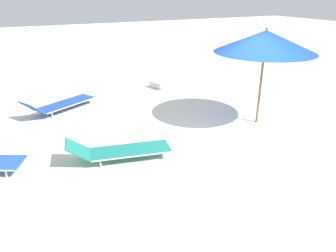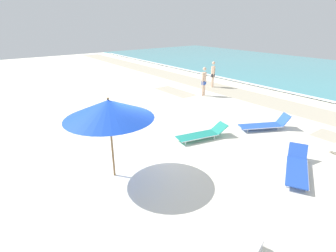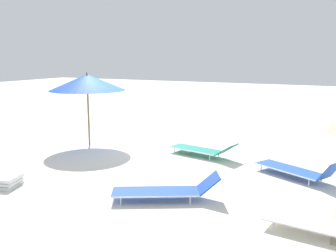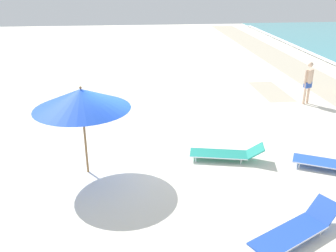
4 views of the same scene
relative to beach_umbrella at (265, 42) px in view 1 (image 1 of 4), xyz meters
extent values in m
cube|color=silver|center=(-0.74, 1.35, -2.19)|extent=(60.00, 60.00, 0.16)
cylinder|color=olive|center=(0.00, 0.00, -1.05)|extent=(0.06, 0.06, 2.12)
cone|color=blue|center=(0.00, 0.00, 0.01)|extent=(2.51, 2.51, 0.53)
cylinder|color=#13359C|center=(0.00, 0.00, -0.25)|extent=(2.43, 2.43, 0.01)
sphere|color=olive|center=(0.00, 0.00, 0.30)|extent=(0.07, 0.07, 0.07)
cube|color=white|center=(4.34, 0.22, -2.05)|extent=(1.08, 1.90, 0.03)
cube|color=silver|center=(4.34, 0.22, -2.08)|extent=(1.10, 1.93, 0.04)
cube|color=white|center=(4.34, 0.24, -1.97)|extent=(1.08, 1.90, 0.03)
cube|color=silver|center=(4.34, 0.24, -2.00)|extent=(1.10, 1.93, 0.04)
cube|color=white|center=(4.34, 0.25, -1.88)|extent=(1.08, 1.90, 0.03)
cube|color=silver|center=(4.34, 0.25, -1.91)|extent=(1.10, 1.93, 0.04)
cube|color=blue|center=(3.36, 4.34, -1.93)|extent=(1.39, 1.87, 0.03)
cylinder|color=silver|center=(3.09, 4.20, -1.93)|extent=(0.88, 1.60, 0.03)
cylinder|color=silver|center=(3.62, 4.48, -1.93)|extent=(0.88, 1.60, 0.03)
cube|color=blue|center=(2.83, 5.32, -1.75)|extent=(0.72, 0.66, 0.38)
cylinder|color=silver|center=(3.47, 3.60, -2.03)|extent=(0.03, 0.03, 0.16)
cylinder|color=silver|center=(3.92, 3.84, -2.03)|extent=(0.03, 0.03, 0.16)
cylinder|color=silver|center=(2.80, 4.84, -2.03)|extent=(0.03, 0.03, 0.16)
cylinder|color=silver|center=(3.25, 5.08, -2.03)|extent=(0.03, 0.03, 0.16)
cylinder|color=silver|center=(-0.07, 6.11, -2.03)|extent=(0.03, 0.03, 0.16)
cylinder|color=silver|center=(0.39, 5.88, -2.03)|extent=(0.03, 0.03, 0.16)
cube|color=#1E8475|center=(-0.38, 3.74, -1.93)|extent=(0.93, 1.74, 0.03)
cylinder|color=silver|center=(-0.68, 3.80, -1.93)|extent=(0.37, 1.62, 0.03)
cylinder|color=silver|center=(-0.09, 3.68, -1.93)|extent=(0.37, 1.62, 0.03)
cube|color=#1E8475|center=(-0.16, 4.77, -1.78)|extent=(0.66, 0.58, 0.33)
cylinder|color=silver|center=(-0.77, 3.16, -2.03)|extent=(0.03, 0.03, 0.16)
cylinder|color=silver|center=(-0.27, 3.05, -2.03)|extent=(0.03, 0.03, 0.16)
cylinder|color=silver|center=(-0.50, 4.42, -2.03)|extent=(0.03, 0.03, 0.16)
cylinder|color=silver|center=(0.00, 4.32, -2.03)|extent=(0.03, 0.03, 0.16)
camera|label=1|loc=(-6.20, 5.81, 1.17)|focal=35.00mm
camera|label=2|loc=(6.44, -2.79, 2.28)|focal=28.00mm
camera|label=3|loc=(9.90, 7.87, 0.86)|focal=40.00mm
camera|label=4|loc=(9.24, 1.29, 3.00)|focal=40.00mm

